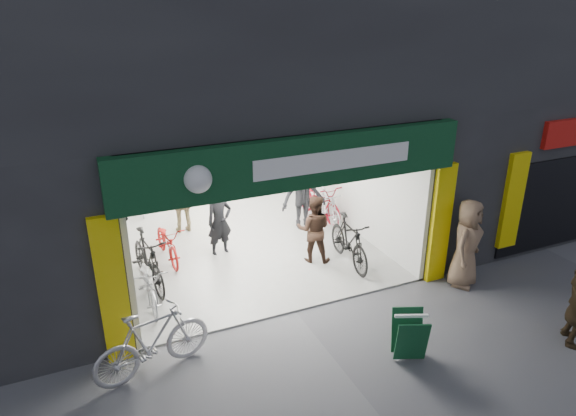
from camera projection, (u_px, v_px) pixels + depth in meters
ground at (296, 312)px, 9.92m from camera, size 60.00×60.00×0.00m
building at (247, 54)px, 12.84m from camera, size 17.00×10.27×8.00m
bike_left_front at (150, 284)px, 10.00m from camera, size 0.65×1.77×0.92m
bike_left_midfront at (148, 260)px, 10.61m from camera, size 0.81×2.05×1.20m
bike_left_midback at (167, 242)px, 11.73m from camera, size 0.70×1.75×0.90m
bike_left_back at (144, 193)px, 14.45m from camera, size 0.84×1.80×1.04m
bike_right_front at (349, 241)px, 11.49m from camera, size 0.70×1.94×1.14m
bike_right_mid at (320, 201)px, 13.96m from camera, size 0.91×2.01×1.02m
bike_right_back at (327, 207)px, 13.60m from camera, size 0.54×1.64×0.97m
parked_bike at (152, 341)px, 8.12m from camera, size 2.03×0.98×1.17m
customer_a at (219, 222)px, 11.85m from camera, size 0.67×0.49×1.68m
customer_b at (314, 229)px, 11.53m from camera, size 0.98×0.91×1.61m
customer_c at (303, 195)px, 13.17m from camera, size 1.24×0.75×1.87m
customer_d at (183, 202)px, 12.97m from camera, size 1.00×0.43×1.69m
pedestrian_near at (466, 243)px, 10.55m from camera, size 1.11×1.00×1.90m
sandwich_board at (409, 335)px, 8.51m from camera, size 0.69×0.70×0.81m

